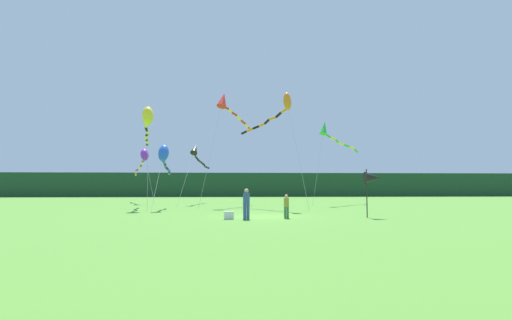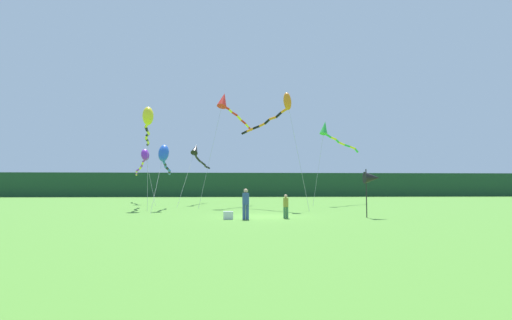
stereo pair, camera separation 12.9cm
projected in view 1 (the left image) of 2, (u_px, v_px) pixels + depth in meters
name	position (u px, v px, depth m)	size (l,w,h in m)	color
ground_plane	(262.00, 217.00, 22.88)	(120.00, 120.00, 0.00)	#4C842D
distant_treeline	(242.00, 185.00, 67.83)	(108.00, 2.77, 4.13)	#1E4228
person_adult	(246.00, 202.00, 20.94)	(0.37, 0.37, 1.66)	#334C8C
person_child	(286.00, 205.00, 21.65)	(0.29, 0.29, 1.34)	#3F724C
cooler_box	(229.00, 215.00, 20.96)	(0.53, 0.36, 0.43)	silver
banner_flag_pole	(372.00, 178.00, 22.27)	(0.90, 0.70, 2.79)	black
kite_yellow	(148.00, 119.00, 30.83)	(1.80, 7.23, 8.19)	#B2B2B2
kite_purple	(143.00, 158.00, 40.30)	(4.19, 9.17, 5.78)	#B2B2B2
kite_red	(226.00, 103.00, 35.22)	(4.74, 8.67, 10.40)	#B2B2B2
kite_black	(197.00, 153.00, 38.86)	(2.18, 10.39, 6.16)	#B2B2B2
kite_blue	(164.00, 156.00, 29.41)	(0.83, 7.31, 5.10)	#B2B2B2
kite_green	(329.00, 132.00, 37.79)	(6.36, 6.25, 8.17)	#B2B2B2
kite_orange	(280.00, 109.00, 31.19)	(4.84, 7.21, 9.27)	#B2B2B2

